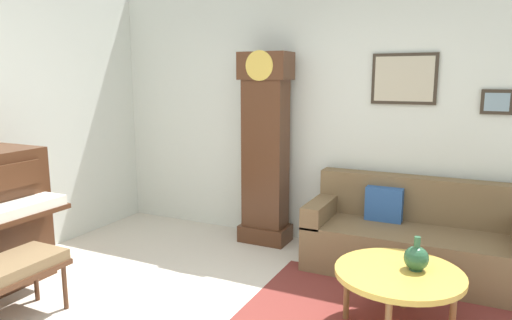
% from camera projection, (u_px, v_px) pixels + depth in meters
% --- Properties ---
extents(wall_back, '(5.30, 0.13, 2.80)m').
position_uv_depth(wall_back, '(329.00, 113.00, 4.80)').
color(wall_back, silver).
rests_on(wall_back, ground_plane).
extents(piano_bench, '(0.42, 0.70, 0.48)m').
position_uv_depth(piano_bench, '(13.00, 270.00, 3.29)').
color(piano_bench, '#4C2B19').
rests_on(piano_bench, ground_plane).
extents(grandfather_clock, '(0.52, 0.34, 2.03)m').
position_uv_depth(grandfather_clock, '(265.00, 154.00, 4.87)').
color(grandfather_clock, '#4C2B19').
rests_on(grandfather_clock, ground_plane).
extents(couch, '(1.90, 0.80, 0.84)m').
position_uv_depth(couch, '(414.00, 238.00, 4.20)').
color(couch, brown).
rests_on(couch, ground_plane).
extents(coffee_table, '(0.88, 0.88, 0.44)m').
position_uv_depth(coffee_table, '(399.00, 275.00, 3.18)').
color(coffee_table, gold).
rests_on(coffee_table, ground_plane).
extents(green_jug, '(0.17, 0.17, 0.24)m').
position_uv_depth(green_jug, '(416.00, 258.00, 3.18)').
color(green_jug, '#234C33').
rests_on(green_jug, coffee_table).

